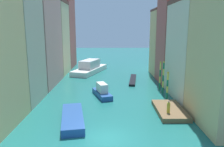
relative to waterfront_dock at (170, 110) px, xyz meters
name	(u,v)px	position (x,y,z in m)	size (l,w,h in m)	color
ground_plane	(109,79)	(-7.61, 18.11, -0.27)	(154.00, 154.00, 0.00)	#1E6B66
building_left_1	(13,40)	(-20.37, 4.24, 8.28)	(6.55, 7.45, 17.09)	#BCB299
building_left_2	(37,34)	(-20.37, 14.23, 8.90)	(6.55, 11.77, 18.33)	tan
building_left_3	(52,37)	(-20.37, 24.58, 7.90)	(6.55, 8.68, 16.31)	beige
building_left_4	(61,26)	(-20.37, 33.70, 10.51)	(6.55, 9.37, 21.54)	#B25147
building_right_1	(196,49)	(5.16, 6.32, 6.92)	(6.55, 10.51, 14.36)	beige
building_right_2	(178,28)	(5.16, 15.77, 9.98)	(6.55, 7.76, 20.49)	#B25147
building_right_3	(167,42)	(5.16, 23.40, 6.89)	(6.55, 7.32, 14.31)	#DBB77A
waterfront_dock	(170,110)	(0.00, 0.00, 0.00)	(3.29, 6.63, 0.55)	brown
person_on_dock	(168,107)	(-0.61, -1.56, 0.95)	(0.36, 0.36, 1.47)	gold
mooring_pole_0	(167,85)	(0.96, 5.31, 1.81)	(0.29, 0.29, 4.07)	#197247
mooring_pole_1	(163,77)	(1.00, 8.21, 2.34)	(0.28, 0.28, 5.15)	#197247
mooring_pole_2	(160,75)	(1.01, 10.40, 2.17)	(0.29, 0.29, 4.80)	#197247
vaporetto_white	(90,68)	(-12.15, 25.57, 0.83)	(7.72, 13.06, 2.95)	white
gondola_black	(133,80)	(-2.87, 16.96, -0.08)	(2.35, 9.32, 0.38)	black
motorboat_0	(73,118)	(-11.47, -2.75, 0.14)	(3.59, 7.88, 0.83)	#234C93
motorboat_1	(102,92)	(-8.57, 6.59, 0.47)	(3.33, 5.74, 2.05)	#234C93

